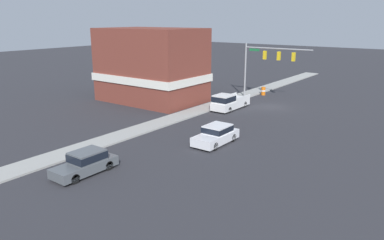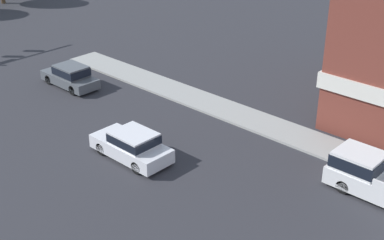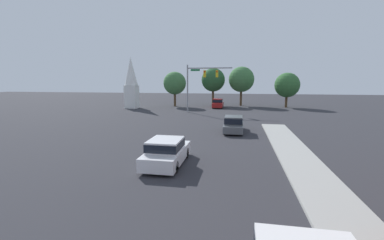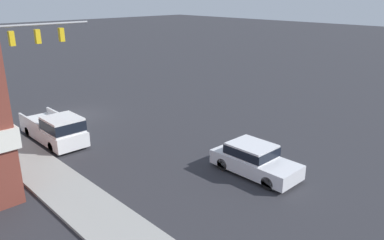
{
  "view_description": "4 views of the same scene",
  "coord_description": "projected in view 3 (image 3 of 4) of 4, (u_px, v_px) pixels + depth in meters",
  "views": [
    {
      "loc": [
        -18.25,
        40.13,
        10.14
      ],
      "look_at": [
        -1.42,
        17.55,
        2.45
      ],
      "focal_mm": 35.0,
      "sensor_mm": 36.0,
      "label": 1
    },
    {
      "loc": [
        -17.75,
        -3.7,
        14.09
      ],
      "look_at": [
        0.37,
        13.18,
        1.97
      ],
      "focal_mm": 50.0,
      "sensor_mm": 36.0,
      "label": 2
    },
    {
      "loc": [
        1.99,
        1.1,
        4.87
      ],
      "look_at": [
        -0.96,
        17.06,
        2.38
      ],
      "focal_mm": 24.0,
      "sensor_mm": 36.0,
      "label": 3
    },
    {
      "loc": [
        12.08,
        25.44,
        8.74
      ],
      "look_at": [
        0.16,
        12.95,
        2.88
      ],
      "focal_mm": 35.0,
      "sensor_mm": 36.0,
      "label": 4
    }
  ],
  "objects": [
    {
      "name": "far_signal_assembly",
      "position": [
        201.0,
        78.0,
        38.95
      ],
      "size": [
        6.89,
        0.49,
        7.27
      ],
      "color": "gray",
      "rests_on": "ground"
    },
    {
      "name": "car_lead",
      "position": [
        166.0,
        151.0,
        14.96
      ],
      "size": [
        1.94,
        4.54,
        1.55
      ],
      "color": "black",
      "rests_on": "ground"
    },
    {
      "name": "car_distant",
      "position": [
        218.0,
        103.0,
        46.52
      ],
      "size": [
        1.83,
        4.44,
        1.65
      ],
      "color": "black",
      "rests_on": "ground"
    },
    {
      "name": "car_oncoming",
      "position": [
        233.0,
        124.0,
        24.49
      ],
      "size": [
        1.77,
        4.48,
        1.54
      ],
      "rotation": [
        0.0,
        0.0,
        3.14
      ],
      "color": "black",
      "rests_on": "ground"
    },
    {
      "name": "church_steeple",
      "position": [
        131.0,
        82.0,
        45.33
      ],
      "size": [
        2.26,
        2.26,
        9.02
      ],
      "color": "white",
      "rests_on": "ground"
    },
    {
      "name": "backdrop_tree_left_far",
      "position": [
        175.0,
        83.0,
        48.61
      ],
      "size": [
        4.3,
        4.3,
        6.57
      ],
      "color": "#4C3823",
      "rests_on": "ground"
    },
    {
      "name": "backdrop_tree_left_mid",
      "position": [
        213.0,
        80.0,
        50.67
      ],
      "size": [
        4.62,
        4.62,
        7.35
      ],
      "color": "#4C3823",
      "rests_on": "ground"
    },
    {
      "name": "backdrop_tree_center",
      "position": [
        241.0,
        79.0,
        49.88
      ],
      "size": [
        4.93,
        4.93,
        7.59
      ],
      "color": "#4C3823",
      "rests_on": "ground"
    },
    {
      "name": "backdrop_tree_right_mid",
      "position": [
        287.0,
        85.0,
        46.68
      ],
      "size": [
        4.49,
        4.49,
        6.34
      ],
      "color": "#4C3823",
      "rests_on": "ground"
    }
  ]
}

